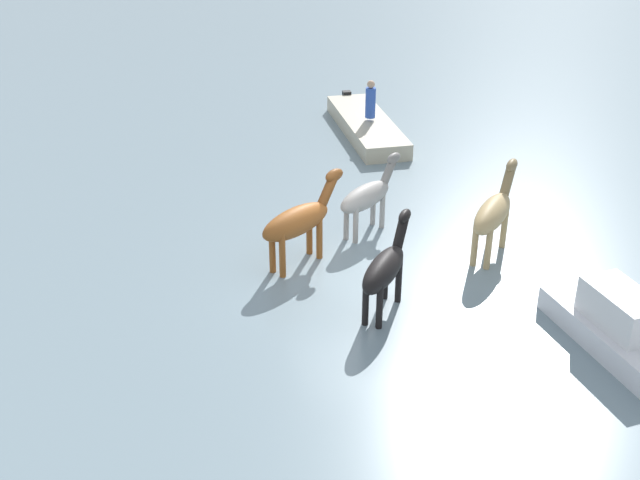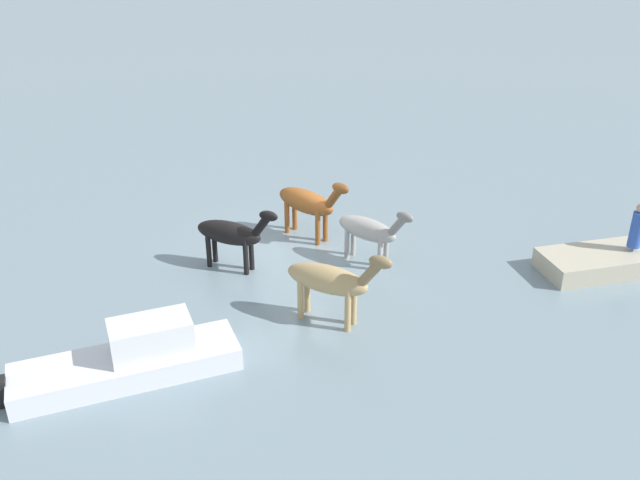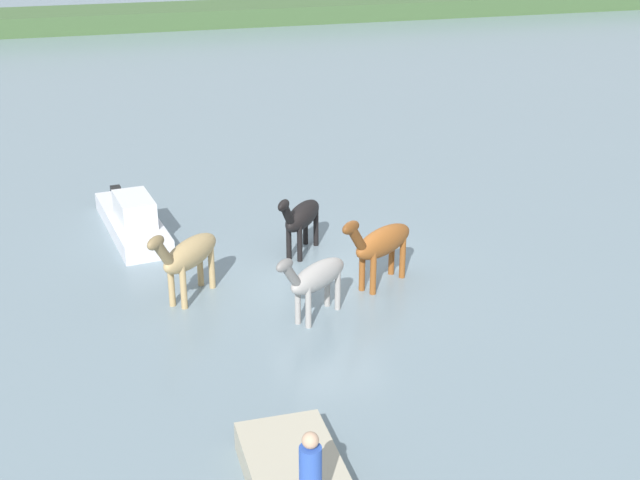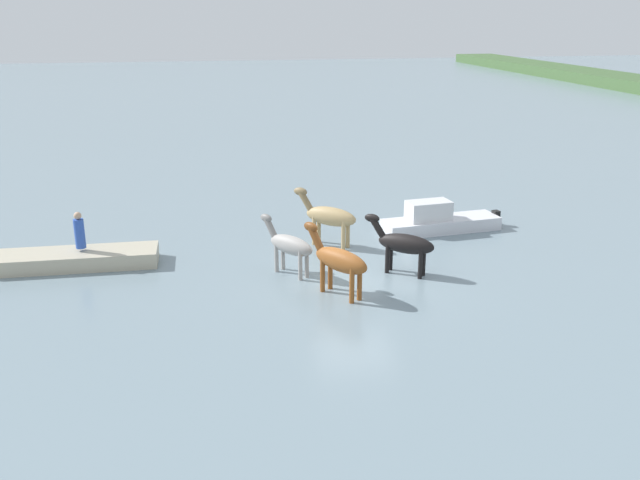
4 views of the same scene
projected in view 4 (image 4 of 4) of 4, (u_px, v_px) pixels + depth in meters
ground_plane at (354, 280)px, 20.98m from camera, size 197.13×197.13×0.00m
horse_pinto_flank at (339, 260)px, 19.55m from camera, size 2.30×1.69×1.94m
horse_gray_outer at (289, 245)px, 21.16m from camera, size 2.02×1.59×1.74m
horse_lead at (403, 244)px, 21.16m from camera, size 1.73×2.03×1.80m
horse_mid_herd at (329, 216)px, 23.71m from camera, size 1.96×2.10×1.94m
boat_tender_starboard at (76, 261)px, 22.03m from camera, size 1.56×5.34×0.75m
boat_dinghy_port at (439, 223)px, 25.54m from camera, size 1.68×4.69×1.33m
person_boatman_standing at (79, 231)px, 21.80m from camera, size 0.32×0.32×1.19m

